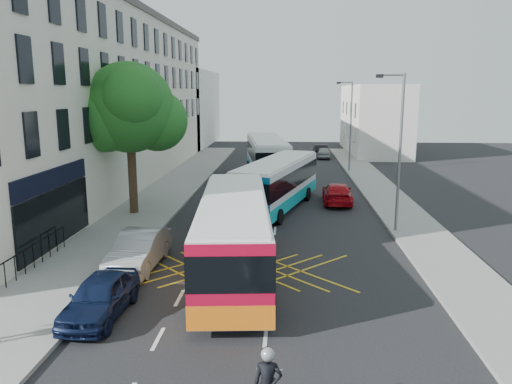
% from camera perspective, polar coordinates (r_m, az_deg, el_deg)
% --- Properties ---
extents(ground, '(120.00, 120.00, 0.00)m').
position_cam_1_polar(ground, '(15.35, 1.04, -16.78)').
color(ground, black).
rests_on(ground, ground).
extents(pavement_left, '(5.00, 70.00, 0.15)m').
position_cam_1_polar(pavement_left, '(30.77, -13.73, -2.41)').
color(pavement_left, gray).
rests_on(pavement_left, ground).
extents(pavement_right, '(3.00, 70.00, 0.15)m').
position_cam_1_polar(pavement_right, '(30.21, 16.71, -2.82)').
color(pavement_right, gray).
rests_on(pavement_right, ground).
extents(terrace_main, '(8.30, 45.00, 13.50)m').
position_cam_1_polar(terrace_main, '(40.70, -17.73, 10.19)').
color(terrace_main, beige).
rests_on(terrace_main, ground).
extents(terrace_far, '(8.00, 20.00, 10.00)m').
position_cam_1_polar(terrace_far, '(70.08, -8.59, 9.45)').
color(terrace_far, silver).
rests_on(terrace_far, ground).
extents(building_right, '(6.00, 18.00, 8.00)m').
position_cam_1_polar(building_right, '(62.48, 13.27, 8.13)').
color(building_right, silver).
rests_on(building_right, ground).
extents(street_tree, '(6.30, 5.70, 8.80)m').
position_cam_1_polar(street_tree, '(29.91, -14.33, 9.23)').
color(street_tree, '#382619').
rests_on(street_tree, pavement_left).
extents(lamp_near, '(1.45, 0.15, 8.00)m').
position_cam_1_polar(lamp_near, '(26.26, 15.95, 5.22)').
color(lamp_near, slate).
rests_on(lamp_near, pavement_right).
extents(lamp_far, '(1.45, 0.15, 8.00)m').
position_cam_1_polar(lamp_far, '(45.94, 10.66, 7.93)').
color(lamp_far, slate).
rests_on(lamp_far, pavement_right).
extents(railings, '(0.08, 5.60, 1.14)m').
position_cam_1_polar(railings, '(22.41, -24.10, -6.56)').
color(railings, black).
rests_on(railings, pavement_left).
extents(bus_near, '(3.59, 11.50, 3.18)m').
position_cam_1_polar(bus_near, '(19.93, -2.54, -4.85)').
color(bus_near, silver).
rests_on(bus_near, ground).
extents(bus_mid, '(5.44, 11.25, 3.09)m').
position_cam_1_polar(bus_mid, '(31.13, 2.41, 0.99)').
color(bus_mid, silver).
rests_on(bus_mid, ground).
extents(bus_far, '(4.32, 12.26, 3.38)m').
position_cam_1_polar(bus_far, '(42.92, 1.24, 4.09)').
color(bus_far, silver).
rests_on(bus_far, ground).
extents(parked_car_blue, '(1.76, 4.10, 1.38)m').
position_cam_1_polar(parked_car_blue, '(17.38, -17.38, -11.32)').
color(parked_car_blue, '#0E1838').
rests_on(parked_car_blue, ground).
extents(parked_car_silver, '(1.75, 4.69, 1.53)m').
position_cam_1_polar(parked_car_silver, '(21.48, -13.27, -6.48)').
color(parked_car_silver, '#93959A').
rests_on(parked_car_silver, ground).
extents(red_hatchback, '(2.12, 4.74, 1.35)m').
position_cam_1_polar(red_hatchback, '(33.26, 9.27, -0.14)').
color(red_hatchback, '#A6070F').
rests_on(red_hatchback, ground).
extents(distant_car_grey, '(2.78, 5.30, 1.42)m').
position_cam_1_polar(distant_car_grey, '(54.85, 1.14, 4.57)').
color(distant_car_grey, '#3C3E43').
rests_on(distant_car_grey, ground).
extents(distant_car_silver, '(1.77, 3.80, 1.26)m').
position_cam_1_polar(distant_car_silver, '(55.68, 7.76, 4.48)').
color(distant_car_silver, '#999DA1').
rests_on(distant_car_silver, ground).
extents(distant_car_dark, '(1.56, 4.11, 1.34)m').
position_cam_1_polar(distant_car_dark, '(57.38, 7.37, 4.73)').
color(distant_car_dark, black).
rests_on(distant_car_dark, ground).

